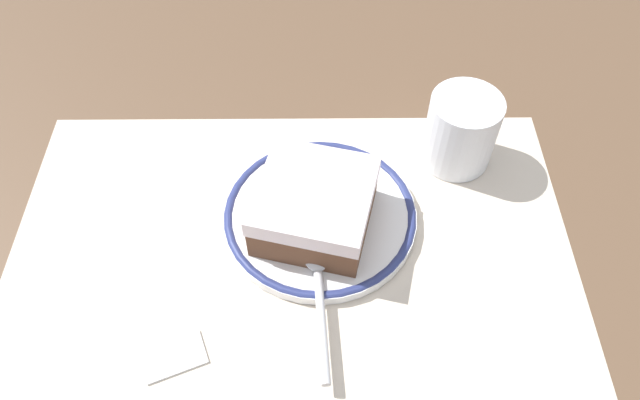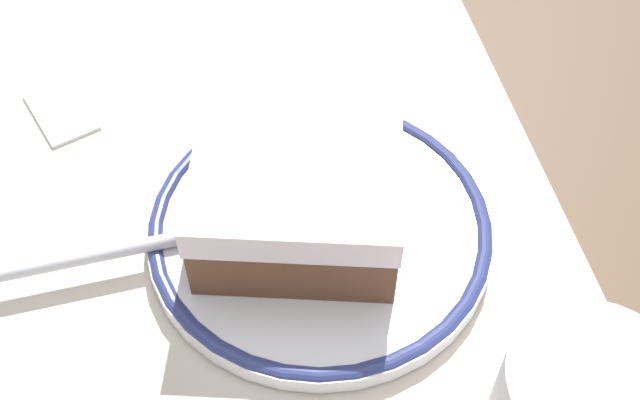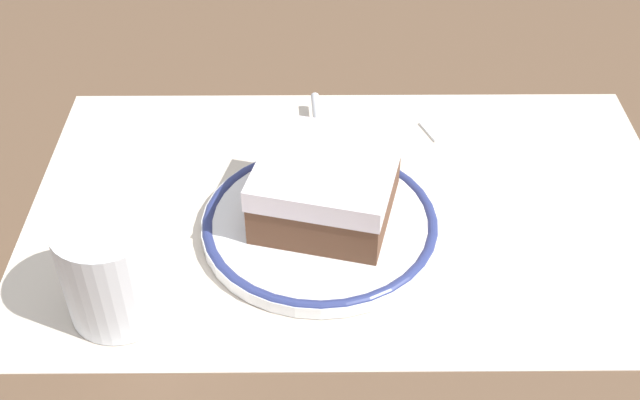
{
  "view_description": "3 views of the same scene",
  "coord_description": "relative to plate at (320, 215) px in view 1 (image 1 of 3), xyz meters",
  "views": [
    {
      "loc": [
        -0.02,
        0.3,
        0.47
      ],
      "look_at": [
        -0.03,
        -0.03,
        0.03
      ],
      "focal_mm": 33.74,
      "sensor_mm": 36.0,
      "label": 1
    },
    {
      "loc": [
        -0.27,
        0.02,
        0.35
      ],
      "look_at": [
        -0.03,
        -0.03,
        0.03
      ],
      "focal_mm": 45.1,
      "sensor_mm": 36.0,
      "label": 2
    },
    {
      "loc": [
        -0.03,
        -0.47,
        0.42
      ],
      "look_at": [
        -0.03,
        -0.03,
        0.03
      ],
      "focal_mm": 44.6,
      "sensor_mm": 36.0,
      "label": 3
    }
  ],
  "objects": [
    {
      "name": "cup",
      "position": [
        -0.14,
        -0.08,
        0.03
      ],
      "size": [
        0.07,
        0.07,
        0.08
      ],
      "color": "white",
      "rests_on": "placemat"
    },
    {
      "name": "cake_slice",
      "position": [
        0.0,
        0.01,
        0.03
      ],
      "size": [
        0.12,
        0.12,
        0.05
      ],
      "color": "brown",
      "rests_on": "plate"
    },
    {
      "name": "plate",
      "position": [
        0.0,
        0.0,
        0.0
      ],
      "size": [
        0.18,
        0.18,
        0.01
      ],
      "color": "white",
      "rests_on": "placemat"
    },
    {
      "name": "ground_plane",
      "position": [
        0.03,
        0.03,
        -0.01
      ],
      "size": [
        2.4,
        2.4,
        0.0
      ],
      "primitive_type": "plane",
      "color": "brown"
    },
    {
      "name": "napkin",
      "position": [
        0.16,
        0.05,
        -0.01
      ],
      "size": [
        0.13,
        0.11,
        0.0
      ],
      "primitive_type": "cube",
      "rotation": [
        0.0,
        0.0,
        0.07
      ],
      "color": "white",
      "rests_on": "placemat"
    },
    {
      "name": "sugar_packet",
      "position": [
        0.12,
        0.14,
        -0.0
      ],
      "size": [
        0.06,
        0.05,
        0.01
      ],
      "primitive_type": "cube",
      "rotation": [
        0.0,
        0.0,
        3.52
      ],
      "color": "white",
      "rests_on": "placemat"
    },
    {
      "name": "spoon",
      "position": [
        0.0,
        0.07,
        0.01
      ],
      "size": [
        0.03,
        0.14,
        0.01
      ],
      "color": "silver",
      "rests_on": "plate"
    },
    {
      "name": "placemat",
      "position": [
        0.03,
        0.03,
        -0.01
      ],
      "size": [
        0.51,
        0.32,
        0.0
      ],
      "primitive_type": "cube",
      "color": "beige",
      "rests_on": "ground_plane"
    }
  ]
}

